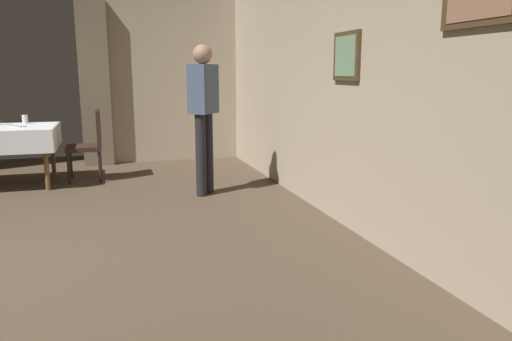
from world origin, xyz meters
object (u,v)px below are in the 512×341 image
at_px(chair_mid_right, 90,142).
at_px(plate_mid_d, 18,126).
at_px(person_waiter_by_doorway, 204,107).
at_px(glass_mid_b, 25,119).

relative_size(chair_mid_right, plate_mid_d, 4.78).
bearing_deg(person_waiter_by_doorway, chair_mid_right, 136.76).
height_order(chair_mid_right, person_waiter_by_doorway, person_waiter_by_doorway).
relative_size(plate_mid_d, person_waiter_by_doorway, 0.11).
distance_m(chair_mid_right, person_waiter_by_doorway, 1.85).
distance_m(glass_mid_b, plate_mid_d, 0.39).
xyz_separation_m(chair_mid_right, plate_mid_d, (-0.83, -0.11, 0.24)).
bearing_deg(plate_mid_d, chair_mid_right, 7.57).
height_order(glass_mid_b, person_waiter_by_doorway, person_waiter_by_doorway).
distance_m(chair_mid_right, plate_mid_d, 0.87).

